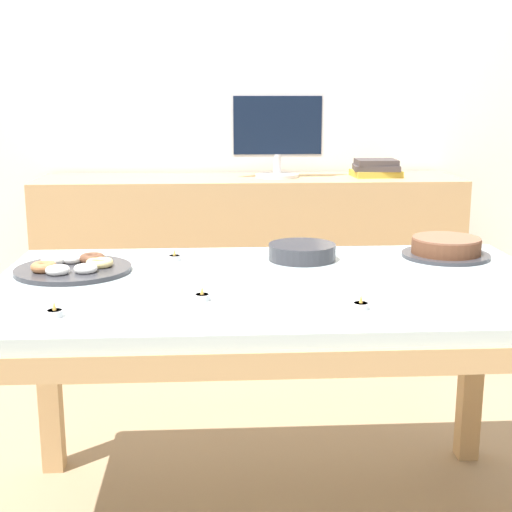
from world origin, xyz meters
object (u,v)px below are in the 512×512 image
cake_chocolate_round (446,248)px  tealight_near_cakes (202,296)px  tealight_centre (361,305)px  book_stack (376,168)px  tealight_left_edge (175,257)px  computer_monitor (277,136)px  plate_stack (302,252)px  pastry_platter (73,267)px  tealight_right_edge (55,312)px

cake_chocolate_round → tealight_near_cakes: 0.89m
tealight_centre → book_stack: bearing=76.3°
book_stack → tealight_centre: (-0.40, -1.64, -0.16)m
tealight_centre → tealight_left_edge: same height
computer_monitor → cake_chocolate_round: (0.44, -1.09, -0.29)m
tealight_centre → tealight_left_edge: 0.72m
computer_monitor → plate_stack: (-0.02, -1.11, -0.30)m
computer_monitor → pastry_platter: size_ratio=1.26×
pastry_platter → tealight_right_edge: size_ratio=8.40×
cake_chocolate_round → plate_stack: size_ratio=1.31×
book_stack → tealight_right_edge: book_stack is taller
pastry_platter → cake_chocolate_round: bearing=6.4°
plate_stack → tealight_centre: size_ratio=5.25×
computer_monitor → tealight_right_edge: computer_monitor is taller
tealight_left_edge → tealight_near_cakes: 0.46m
tealight_centre → tealight_near_cakes: bearing=165.6°
tealight_near_cakes → book_stack: bearing=63.1°
computer_monitor → tealight_left_edge: bearing=-110.8°
pastry_platter → tealight_centre: bearing=-28.5°
cake_chocolate_round → tealight_near_cakes: bearing=-149.9°
book_stack → plate_stack: 1.21m
book_stack → tealight_right_edge: bearing=-124.2°
cake_chocolate_round → tealight_left_edge: size_ratio=6.90×
computer_monitor → tealight_left_edge: computer_monitor is taller
tealight_left_edge → pastry_platter: bearing=-155.7°
book_stack → tealight_near_cakes: bearing=-116.9°
computer_monitor → tealight_left_edge: 1.21m
pastry_platter → plate_stack: 0.70m
tealight_left_edge → tealight_right_edge: (-0.25, -0.56, 0.00)m
cake_chocolate_round → tealight_right_edge: cake_chocolate_round is taller
computer_monitor → tealight_near_cakes: size_ratio=10.60×
plate_stack → tealight_near_cakes: plate_stack is taller
computer_monitor → plate_stack: 1.15m
cake_chocolate_round → pastry_platter: (-1.15, -0.13, -0.02)m
cake_chocolate_round → pastry_platter: cake_chocolate_round is taller
computer_monitor → tealight_centre: 1.67m
computer_monitor → book_stack: (0.46, 0.00, -0.15)m
book_stack → plate_stack: size_ratio=1.07×
tealight_right_edge → cake_chocolate_round: bearing=26.8°
tealight_left_edge → tealight_near_cakes: size_ratio=1.00×
cake_chocolate_round → tealight_left_edge: cake_chocolate_round is taller
book_stack → plate_stack: bearing=-113.3°
book_stack → pastry_platter: 1.70m
tealight_near_cakes → tealight_right_edge: bearing=-161.5°
book_stack → tealight_left_edge: bearing=-128.7°
book_stack → tealight_right_edge: (-1.12, -1.66, -0.16)m
pastry_platter → tealight_centre: 0.87m
book_stack → tealight_near_cakes: size_ratio=5.61×
pastry_platter → tealight_right_edge: 0.43m
cake_chocolate_round → plate_stack: (-0.46, -0.01, -0.00)m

